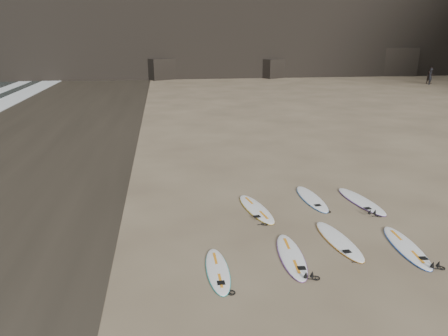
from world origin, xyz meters
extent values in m
plane|color=#897559|center=(0.00, 0.00, 0.00)|extent=(240.00, 240.00, 0.00)
cube|color=#383026|center=(-13.00, 10.00, 0.00)|extent=(12.00, 200.00, 0.01)
cube|color=black|center=(8.00, 45.00, 1.16)|extent=(4.23, 4.46, 2.33)
cube|color=black|center=(25.00, 46.00, 1.80)|extent=(5.95, 5.19, 3.59)
cube|color=black|center=(-6.00, 45.00, 1.25)|extent=(4.49, 4.76, 2.49)
ellipsoid|color=white|center=(-4.39, -1.05, 0.04)|extent=(0.54, 2.24, 0.08)
ellipsoid|color=white|center=(-2.38, -0.61, 0.05)|extent=(0.79, 2.55, 0.09)
ellipsoid|color=white|center=(-0.81, 0.06, 0.05)|extent=(0.86, 2.62, 0.09)
ellipsoid|color=white|center=(0.87, -0.55, 0.05)|extent=(0.80, 2.61, 0.09)
ellipsoid|color=white|center=(-2.64, 2.63, 0.05)|extent=(1.08, 2.68, 0.09)
ellipsoid|color=white|center=(-0.52, 3.26, 0.05)|extent=(0.73, 2.59, 0.09)
ellipsoid|color=white|center=(1.10, 2.80, 0.05)|extent=(1.05, 2.76, 0.10)
imported|color=black|center=(23.79, 34.94, 0.87)|extent=(0.68, 0.76, 1.74)
imported|color=black|center=(24.20, 35.50, 0.92)|extent=(1.02, 0.87, 1.84)
camera|label=1|loc=(-5.54, -10.48, 5.67)|focal=35.00mm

